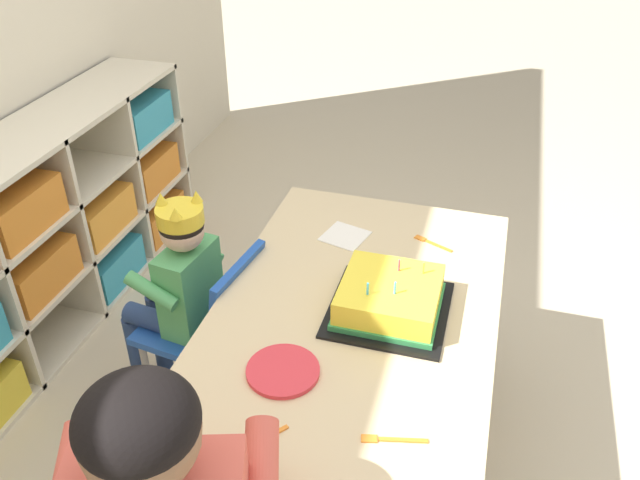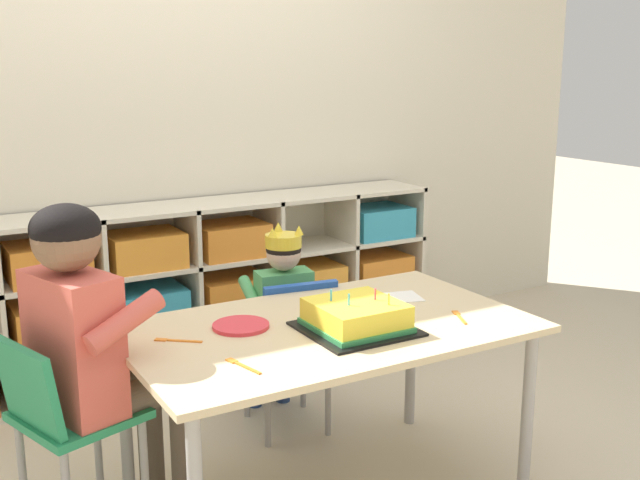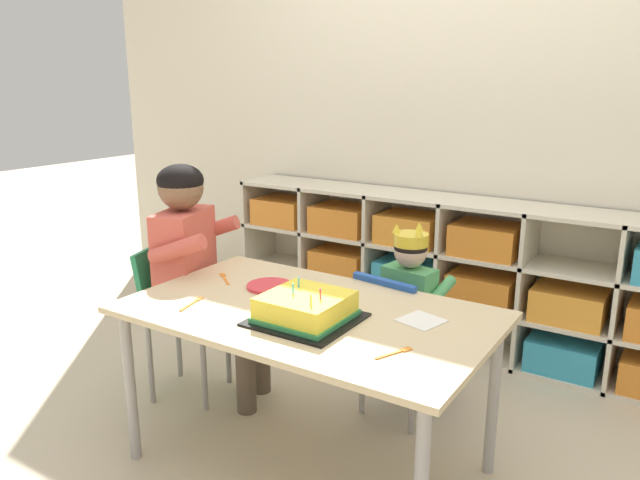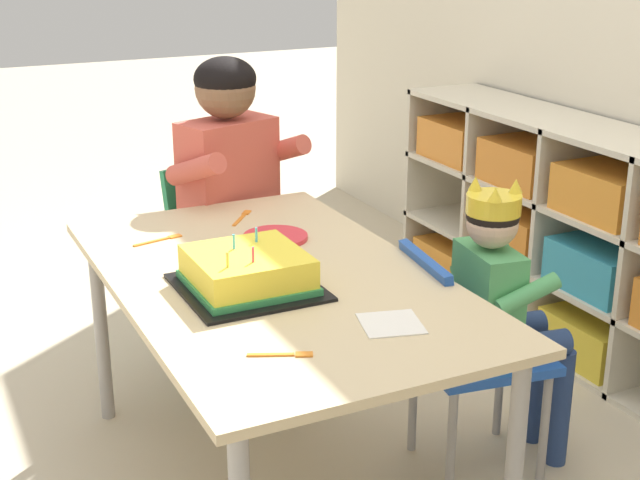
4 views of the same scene
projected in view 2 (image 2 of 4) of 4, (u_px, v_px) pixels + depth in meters
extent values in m
cube|color=beige|center=(161.00, 73.00, 3.51)|extent=(5.06, 0.10, 2.74)
cube|color=beige|center=(177.00, 281.00, 3.68)|extent=(2.49, 0.01, 0.79)
cube|color=beige|center=(100.00, 302.00, 3.35)|extent=(0.02, 0.33, 0.79)
cube|color=beige|center=(189.00, 289.00, 3.55)|extent=(0.02, 0.33, 0.79)
cube|color=beige|center=(269.00, 277.00, 3.75)|extent=(0.02, 0.33, 0.79)
cube|color=beige|center=(340.00, 266.00, 3.95)|extent=(0.02, 0.33, 0.79)
cube|color=beige|center=(405.00, 256.00, 4.15)|extent=(0.02, 0.33, 0.79)
cube|color=beige|center=(192.00, 366.00, 3.64)|extent=(2.49, 0.33, 0.02)
cube|color=beige|center=(190.00, 315.00, 3.58)|extent=(2.49, 0.33, 0.02)
cube|color=beige|center=(188.00, 262.00, 3.52)|extent=(2.49, 0.33, 0.02)
cube|color=beige|center=(186.00, 207.00, 3.46)|extent=(2.49, 0.33, 0.02)
cube|color=orange|center=(57.00, 376.00, 3.30)|extent=(0.32, 0.26, 0.15)
cube|color=yellow|center=(150.00, 359.00, 3.50)|extent=(0.32, 0.26, 0.15)
cube|color=teal|center=(307.00, 328.00, 3.90)|extent=(0.32, 0.26, 0.15)
cube|color=orange|center=(374.00, 315.00, 4.10)|extent=(0.32, 0.26, 0.15)
cube|color=orange|center=(52.00, 320.00, 3.24)|extent=(0.32, 0.26, 0.15)
cube|color=teal|center=(147.00, 305.00, 3.44)|extent=(0.32, 0.26, 0.15)
cube|color=orange|center=(232.00, 292.00, 3.64)|extent=(0.32, 0.26, 0.15)
cube|color=orange|center=(307.00, 280.00, 3.85)|extent=(0.32, 0.26, 0.15)
cube|color=orange|center=(375.00, 269.00, 4.05)|extent=(0.32, 0.26, 0.15)
cube|color=orange|center=(47.00, 261.00, 3.19)|extent=(0.32, 0.26, 0.15)
cube|color=orange|center=(144.00, 250.00, 3.39)|extent=(0.32, 0.26, 0.15)
cube|color=orange|center=(230.00, 239.00, 3.59)|extent=(0.32, 0.26, 0.15)
cube|color=teal|center=(376.00, 221.00, 3.99)|extent=(0.32, 0.26, 0.15)
cube|color=#D1B789|center=(327.00, 328.00, 2.42)|extent=(1.26, 0.75, 0.02)
cylinder|color=#9E9993|center=(527.00, 415.00, 2.50)|extent=(0.04, 0.04, 0.59)
cylinder|color=#9E9993|center=(125.00, 419.00, 2.47)|extent=(0.04, 0.04, 0.59)
cylinder|color=#9E9993|center=(411.00, 353.00, 3.03)|extent=(0.04, 0.04, 0.59)
cube|color=#1E4CA8|center=(286.00, 346.00, 2.99)|extent=(0.35, 0.37, 0.03)
cube|color=#1E4CA8|center=(300.00, 320.00, 2.82)|extent=(0.29, 0.10, 0.29)
cylinder|color=gray|center=(303.00, 371.00, 3.20)|extent=(0.02, 0.02, 0.32)
cylinder|color=gray|center=(246.00, 380.00, 3.11)|extent=(0.02, 0.02, 0.32)
cylinder|color=gray|center=(328.00, 396.00, 2.95)|extent=(0.02, 0.02, 0.32)
cylinder|color=gray|center=(267.00, 407.00, 2.86)|extent=(0.02, 0.02, 0.32)
cube|color=#4C9E5B|center=(284.00, 308.00, 2.97)|extent=(0.22, 0.14, 0.29)
sphere|color=#DBB293|center=(284.00, 253.00, 2.92)|extent=(0.13, 0.13, 0.13)
ellipsoid|color=black|center=(284.00, 248.00, 2.91)|extent=(0.14, 0.14, 0.10)
cylinder|color=yellow|center=(283.00, 241.00, 2.91)|extent=(0.14, 0.14, 0.05)
cone|color=yellow|center=(278.00, 227.00, 2.95)|extent=(0.04, 0.04, 0.04)
cone|color=yellow|center=(299.00, 230.00, 2.89)|extent=(0.04, 0.04, 0.04)
cone|color=yellow|center=(272.00, 232.00, 2.85)|extent=(0.04, 0.04, 0.04)
cylinder|color=navy|center=(291.00, 326.00, 3.11)|extent=(0.10, 0.22, 0.07)
cylinder|color=navy|center=(261.00, 330.00, 3.06)|extent=(0.10, 0.22, 0.07)
cylinder|color=navy|center=(283.00, 363.00, 3.25)|extent=(0.06, 0.06, 0.34)
cylinder|color=navy|center=(254.00, 368.00, 3.20)|extent=(0.06, 0.06, 0.34)
cylinder|color=#4C9E5B|center=(310.00, 285.00, 3.04)|extent=(0.07, 0.18, 0.10)
cylinder|color=#4C9E5B|center=(250.00, 292.00, 2.94)|extent=(0.07, 0.18, 0.10)
cube|color=#238451|center=(79.00, 415.00, 2.23)|extent=(0.39, 0.39, 0.03)
cube|color=#238451|center=(28.00, 387.00, 2.09)|extent=(0.14, 0.29, 0.25)
cylinder|color=gray|center=(145.00, 480.00, 2.29)|extent=(0.02, 0.02, 0.40)
cylinder|color=gray|center=(98.00, 451.00, 2.45)|extent=(0.02, 0.02, 0.40)
cube|color=#D15647|center=(74.00, 344.00, 2.18)|extent=(0.24, 0.33, 0.42)
sphere|color=brown|center=(66.00, 238.00, 2.11)|extent=(0.19, 0.19, 0.19)
ellipsoid|color=black|center=(65.00, 228.00, 2.11)|extent=(0.19, 0.19, 0.14)
cylinder|color=brown|center=(140.00, 396.00, 2.27)|extent=(0.32, 0.19, 0.10)
cylinder|color=brown|center=(106.00, 379.00, 2.39)|extent=(0.32, 0.19, 0.10)
cylinder|color=brown|center=(184.00, 451.00, 2.43)|extent=(0.08, 0.08, 0.42)
cylinder|color=brown|center=(150.00, 433.00, 2.55)|extent=(0.08, 0.08, 0.42)
cylinder|color=#D15647|center=(125.00, 322.00, 2.09)|extent=(0.26, 0.14, 0.14)
cylinder|color=#D15647|center=(60.00, 297.00, 2.32)|extent=(0.26, 0.14, 0.14)
cube|color=black|center=(356.00, 329.00, 2.36)|extent=(0.32, 0.31, 0.01)
cube|color=yellow|center=(356.00, 315.00, 2.35)|extent=(0.25, 0.26, 0.08)
cube|color=#338E4C|center=(356.00, 325.00, 2.36)|extent=(0.27, 0.27, 0.02)
cylinder|color=#4CB2E5|center=(349.00, 300.00, 2.31)|extent=(0.01, 0.01, 0.04)
cylinder|color=#EFCC4C|center=(389.00, 299.00, 2.31)|extent=(0.01, 0.01, 0.04)
cylinder|color=#4CB2E5|center=(331.00, 295.00, 2.35)|extent=(0.01, 0.01, 0.04)
cylinder|color=#E54C66|center=(375.00, 294.00, 2.36)|extent=(0.01, 0.01, 0.04)
cylinder|color=#DB333D|center=(241.00, 326.00, 2.38)|extent=(0.18, 0.18, 0.01)
cube|color=white|center=(402.00, 297.00, 2.69)|extent=(0.16, 0.16, 0.00)
cube|color=orange|center=(462.00, 319.00, 2.46)|extent=(0.05, 0.09, 0.00)
cube|color=orange|center=(456.00, 313.00, 2.52)|extent=(0.03, 0.04, 0.00)
cube|color=orange|center=(248.00, 368.00, 2.06)|extent=(0.03, 0.11, 0.00)
cube|color=orange|center=(232.00, 361.00, 2.11)|extent=(0.03, 0.04, 0.00)
cube|color=orange|center=(185.00, 341.00, 2.26)|extent=(0.09, 0.07, 0.00)
cube|color=orange|center=(161.00, 340.00, 2.27)|extent=(0.04, 0.04, 0.00)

